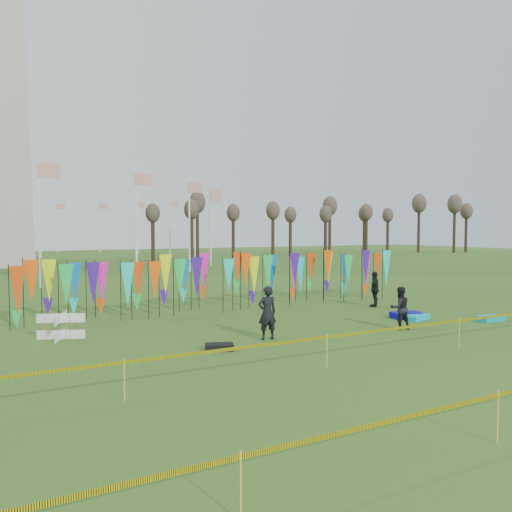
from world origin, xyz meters
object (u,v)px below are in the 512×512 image
kite_bag_black (219,347)px  kite_bag_teal (490,318)px  kite_bag_turquoise (417,317)px  kite_bag_blue (406,315)px  person_left (267,313)px  person_mid (400,308)px  person_right (375,289)px  box_kite (61,326)px

kite_bag_black → kite_bag_teal: bearing=-3.5°
kite_bag_turquoise → kite_bag_blue: size_ratio=0.89×
person_left → person_mid: 5.13m
person_left → kite_bag_blue: person_left is taller
person_mid → kite_bag_blue: size_ratio=1.30×
kite_bag_black → kite_bag_teal: (11.37, -0.70, 0.01)m
person_left → kite_bag_blue: bearing=-168.9°
person_right → kite_bag_teal: bearing=72.7°
person_mid → kite_bag_black: person_mid is taller
kite_bag_turquoise → kite_bag_black: bearing=-174.7°
person_right → kite_bag_blue: 3.14m
person_mid → person_right: (2.81, 4.49, 0.06)m
kite_bag_turquoise → box_kite: bearing=167.2°
box_kite → kite_bag_teal: box_kite is taller
person_right → kite_bag_teal: (1.51, -5.00, -0.72)m
kite_bag_turquoise → kite_bag_blue: bearing=98.0°
person_mid → kite_bag_turquoise: 2.32m
person_right → kite_bag_teal: 5.27m
box_kite → person_left: 6.80m
box_kite → person_mid: person_mid is taller
person_left → kite_bag_turquoise: bearing=-173.3°
person_left → person_right: 8.69m
box_kite → person_left: (5.99, -3.19, 0.45)m
box_kite → kite_bag_blue: (12.93, -2.43, -0.31)m
kite_bag_blue → person_left: bearing=-173.7°
kite_bag_blue → kite_bag_turquoise: bearing=-82.0°
box_kite → person_mid: bearing=-19.9°
kite_bag_blue → person_mid: bearing=-140.2°
kite_bag_black → kite_bag_teal: 11.39m
kite_bag_black → kite_bag_teal: kite_bag_teal is taller
box_kite → kite_bag_teal: size_ratio=0.75×
box_kite → person_mid: 11.76m
kite_bag_black → kite_bag_turquoise: bearing=5.3°
person_right → person_left: bearing=-9.0°
person_right → kite_bag_blue: bearing=38.4°
person_left → person_mid: (5.06, -0.81, -0.11)m
person_right → kite_bag_teal: person_right is taller
box_kite → kite_bag_blue: bearing=-10.6°
person_mid → kite_bag_teal: bearing=-172.8°
person_left → kite_bag_teal: 9.50m
person_right → person_mid: bearing=23.9°
person_right → kite_bag_black: person_right is taller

